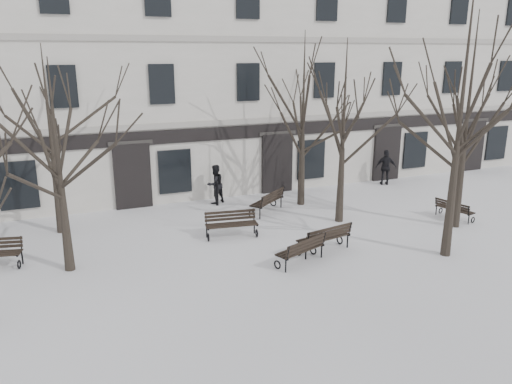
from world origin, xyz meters
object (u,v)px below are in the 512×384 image
bench_3 (231,223)px  bench_5 (454,209)px  bench_4 (268,201)px  tree_3 (470,96)px  bench_1 (302,249)px  tree_1 (56,142)px  bench_2 (325,237)px  tree_2 (464,87)px

bench_3 → bench_5: size_ratio=1.20×
bench_4 → tree_3: bearing=107.3°
bench_1 → bench_5: size_ratio=1.16×
bench_3 → bench_4: bench_4 is taller
bench_4 → tree_1: bearing=-17.2°
tree_1 → bench_2: tree_1 is taller
bench_1 → bench_5: bearing=171.1°
tree_3 → bench_5: 4.80m
tree_1 → bench_5: 15.55m
bench_4 → bench_5: bearing=114.4°
tree_3 → bench_2: tree_3 is taller
bench_4 → bench_5: size_ratio=1.18×
tree_2 → tree_3: size_ratio=1.11×
bench_5 → bench_2: bearing=85.9°
tree_1 → bench_5: bearing=-2.7°
bench_1 → tree_2: bearing=145.5°
bench_1 → bench_3: 3.49m
bench_3 → bench_4: 3.27m
tree_1 → bench_2: 9.23m
bench_1 → bench_3: bearing=-88.7°
tree_1 → bench_5: tree_1 is taller
tree_2 → bench_3: (-6.24, 4.44, -5.15)m
bench_1 → bench_5: (7.98, 1.68, -0.07)m
bench_4 → bench_5: 7.77m
bench_4 → bench_2: bearing=53.5°
tree_3 → bench_5: bearing=50.9°
tree_1 → bench_1: size_ratio=3.41×
tree_1 → bench_1: bearing=-18.6°
tree_2 → bench_2: (-3.73, 1.79, -5.14)m
bench_2 → bench_4: bench_2 is taller
bench_2 → bench_5: (6.78, 1.10, -0.11)m
bench_3 → bench_1: bearing=-59.7°
tree_3 → bench_5: tree_3 is taller
bench_2 → bench_5: size_ratio=1.25×
bench_2 → bench_3: bearing=-57.6°
bench_1 → bench_4: bearing=-122.8°
tree_3 → bench_2: 7.70m
tree_2 → bench_3: 9.23m
tree_1 → bench_1: tree_1 is taller
bench_2 → bench_5: 6.87m
bench_2 → bench_5: bench_2 is taller
bench_4 → bench_5: bench_4 is taller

